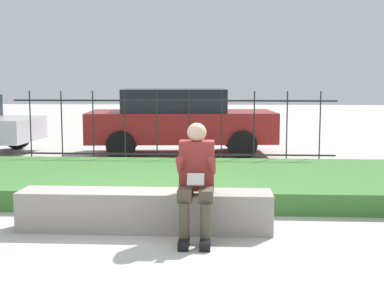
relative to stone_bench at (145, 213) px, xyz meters
name	(u,v)px	position (x,y,z in m)	size (l,w,h in m)	color
ground_plane	(140,230)	(-0.06, 0.00, -0.20)	(60.00, 60.00, 0.00)	#B2AFA8
stone_bench	(145,213)	(0.00, 0.00, 0.00)	(2.89, 0.48, 0.46)	gray
person_seated_reader	(196,176)	(0.60, -0.27, 0.48)	(0.42, 0.73, 1.26)	black
grass_berm	(162,181)	(-0.06, 2.22, -0.06)	(8.11, 3.05, 0.29)	#3D7533
iron_fence	(173,129)	(-0.06, 4.08, 0.58)	(6.11, 0.03, 1.50)	#232326
car_parked_center	(180,120)	(-0.11, 6.24, 0.59)	(4.34, 2.23, 1.50)	maroon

